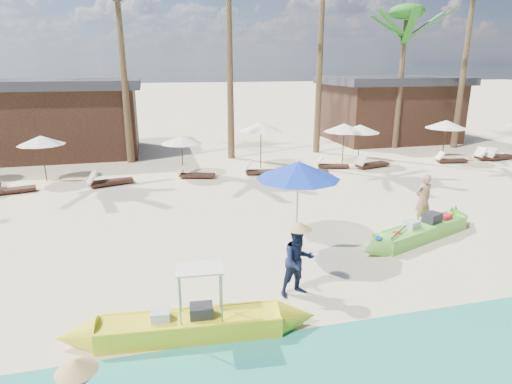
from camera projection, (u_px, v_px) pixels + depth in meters
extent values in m
plane|color=beige|center=(254.00, 275.00, 10.80)|extent=(240.00, 240.00, 0.00)
cube|color=#65C43C|center=(422.00, 232.00, 13.00)|extent=(3.64, 1.95, 0.43)
cube|color=white|center=(422.00, 231.00, 13.00)|extent=(3.10, 1.58, 0.19)
cube|color=#262628|center=(432.00, 219.00, 13.16)|extent=(0.62, 0.55, 0.40)
cube|color=silver|center=(412.00, 226.00, 12.72)|extent=(0.49, 0.46, 0.32)
cube|color=red|center=(445.00, 218.00, 13.47)|extent=(0.42, 0.38, 0.25)
cylinder|color=red|center=(397.00, 234.00, 12.38)|extent=(0.25, 0.25, 0.10)
cylinder|color=#262628|center=(393.00, 238.00, 12.14)|extent=(0.23, 0.23, 0.09)
sphere|color=tan|center=(384.00, 238.00, 11.98)|extent=(0.20, 0.20, 0.20)
cylinder|color=yellow|center=(451.00, 214.00, 13.90)|extent=(0.16, 0.16, 0.20)
cylinder|color=yellow|center=(455.00, 213.00, 14.03)|extent=(0.16, 0.16, 0.20)
cube|color=yellow|center=(190.00, 327.00, 8.32)|extent=(3.56, 1.04, 0.42)
cube|color=white|center=(190.00, 326.00, 8.31)|extent=(3.06, 0.79, 0.19)
cube|color=#262628|center=(201.00, 313.00, 8.27)|extent=(0.47, 0.39, 0.33)
cube|color=silver|center=(161.00, 317.00, 8.16)|extent=(0.38, 0.34, 0.29)
cube|color=white|center=(200.00, 268.00, 8.00)|extent=(0.94, 0.69, 0.03)
imported|color=tan|center=(423.00, 199.00, 14.01)|extent=(0.67, 0.49, 1.72)
imported|color=#141B39|center=(298.00, 261.00, 9.67)|extent=(0.91, 0.76, 1.67)
cylinder|color=#99999E|center=(297.00, 207.00, 12.11)|extent=(0.05, 0.05, 2.47)
cone|color=#1336B6|center=(298.00, 170.00, 11.81)|extent=(2.37, 2.37, 0.48)
cylinder|color=#3B2318|center=(44.00, 159.00, 19.18)|extent=(0.05, 0.05, 2.02)
cone|color=white|center=(41.00, 140.00, 18.93)|extent=(2.02, 2.02, 0.40)
cube|color=#3B2318|center=(13.00, 190.00, 17.62)|extent=(1.74, 0.90, 0.12)
cube|color=#3B2318|center=(110.00, 182.00, 18.71)|extent=(1.75, 1.05, 0.12)
cube|color=white|center=(91.00, 178.00, 18.24)|extent=(0.53, 0.63, 0.49)
cylinder|color=#3B2318|center=(182.00, 157.00, 20.01)|extent=(0.05, 0.05, 1.90)
cone|color=white|center=(181.00, 140.00, 19.78)|extent=(1.90, 1.90, 0.38)
cube|color=#3B2318|center=(112.00, 181.00, 18.86)|extent=(1.82, 0.85, 0.12)
cube|color=white|center=(93.00, 176.00, 18.48)|extent=(0.48, 0.62, 0.51)
cylinder|color=#3B2318|center=(261.00, 146.00, 21.74)|extent=(0.06, 0.06, 2.28)
cone|color=white|center=(261.00, 126.00, 21.46)|extent=(2.28, 2.28, 0.46)
cube|color=#3B2318|center=(197.00, 175.00, 19.96)|extent=(1.70, 0.96, 0.11)
cube|color=white|center=(182.00, 169.00, 19.91)|extent=(0.50, 0.60, 0.47)
cube|color=#3B2318|center=(263.00, 172.00, 20.60)|extent=(1.77, 0.88, 0.12)
cube|color=white|center=(248.00, 166.00, 20.48)|extent=(0.48, 0.61, 0.49)
cylinder|color=#3B2318|center=(343.00, 145.00, 22.34)|extent=(0.05, 0.05, 2.12)
cone|color=white|center=(344.00, 128.00, 22.08)|extent=(2.12, 2.12, 0.42)
cube|color=#3B2318|center=(311.00, 171.00, 20.73)|extent=(1.75, 1.03, 0.12)
cube|color=white|center=(296.00, 165.00, 20.69)|extent=(0.52, 0.63, 0.49)
cube|color=#3B2318|center=(333.00, 166.00, 21.86)|extent=(1.64, 0.92, 0.11)
cube|color=white|center=(320.00, 160.00, 21.81)|extent=(0.48, 0.58, 0.46)
cylinder|color=#3B2318|center=(359.00, 145.00, 22.49)|extent=(0.05, 0.05, 2.05)
cone|color=white|center=(360.00, 129.00, 22.24)|extent=(2.05, 2.05, 0.41)
cube|color=#3B2318|center=(372.00, 165.00, 22.00)|extent=(1.88, 0.99, 0.13)
cube|color=white|center=(361.00, 160.00, 21.56)|extent=(0.53, 0.66, 0.52)
cylinder|color=#3B2318|center=(444.00, 141.00, 23.28)|extent=(0.05, 0.05, 2.16)
cone|color=white|center=(446.00, 124.00, 23.02)|extent=(2.16, 2.16, 0.43)
cube|color=#3B2318|center=(452.00, 160.00, 23.06)|extent=(1.62, 0.78, 0.11)
cube|color=white|center=(440.00, 156.00, 22.95)|extent=(0.44, 0.56, 0.45)
cube|color=#3B2318|center=(491.00, 157.00, 23.87)|extent=(1.87, 0.77, 0.13)
cube|color=white|center=(481.00, 152.00, 23.52)|extent=(0.47, 0.63, 0.53)
cube|color=#3B2318|center=(500.00, 157.00, 23.81)|extent=(1.87, 0.86, 0.13)
cube|color=white|center=(490.00, 152.00, 23.42)|extent=(0.49, 0.64, 0.53)
cone|color=brown|center=(123.00, 66.00, 21.83)|extent=(0.40, 0.40, 10.08)
cone|color=brown|center=(230.00, 54.00, 22.71)|extent=(0.40, 0.40, 11.26)
cone|color=brown|center=(321.00, 37.00, 24.02)|extent=(0.40, 0.40, 13.16)
cone|color=brown|center=(400.00, 83.00, 26.14)|extent=(0.40, 0.40, 8.07)
ellipsoid|color=#226C1B|center=(407.00, 11.00, 24.98)|extent=(2.08, 2.08, 0.88)
cone|color=brown|center=(465.00, 61.00, 25.86)|extent=(0.40, 0.40, 10.64)
cube|color=#3B2318|center=(47.00, 122.00, 24.65)|extent=(10.00, 6.00, 3.80)
cube|color=#2D2D33|center=(41.00, 84.00, 24.03)|extent=(10.80, 6.60, 0.50)
cube|color=#3B2318|center=(388.00, 112.00, 29.79)|extent=(8.00, 6.00, 3.80)
cube|color=#2D2D33|center=(391.00, 80.00, 29.17)|extent=(8.80, 6.60, 0.50)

